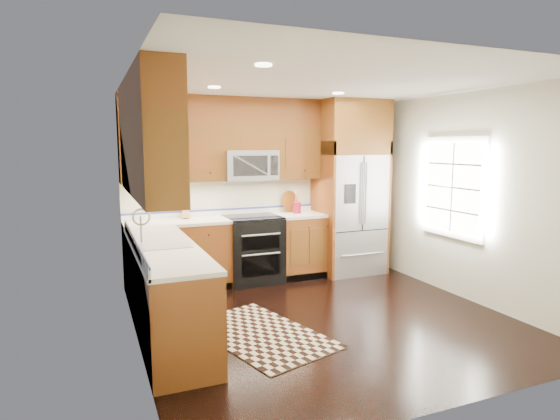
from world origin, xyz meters
name	(u,v)px	position (x,y,z in m)	size (l,w,h in m)	color
ground	(323,318)	(0.00, 0.00, 0.00)	(4.00, 4.00, 0.00)	black
wall_back	(261,189)	(0.00, 2.00, 1.30)	(4.00, 0.02, 2.60)	silver
wall_left	(134,214)	(-2.00, 0.00, 1.30)	(0.02, 4.00, 2.60)	silver
wall_right	(465,197)	(2.00, 0.00, 1.30)	(0.02, 4.00, 2.60)	silver
window	(453,187)	(1.98, 0.20, 1.40)	(0.04, 1.10, 1.30)	white
base_cabinets	(197,271)	(-1.23, 0.90, 0.45)	(2.85, 3.00, 0.90)	brown
countertop	(205,230)	(-1.09, 1.01, 0.92)	(2.86, 3.01, 0.04)	white
upper_cabinets	(197,138)	(-1.15, 1.09, 2.02)	(2.85, 3.00, 1.15)	brown
range	(253,249)	(-0.25, 1.67, 0.47)	(0.76, 0.67, 0.95)	black
microwave	(249,165)	(-0.25, 1.80, 1.66)	(0.76, 0.40, 0.42)	#B2B2B7
refrigerator	(350,187)	(1.30, 1.63, 1.30)	(0.98, 0.75, 2.60)	#B2B2B7
sink_faucet	(160,240)	(-1.73, 0.23, 0.99)	(0.54, 0.44, 0.37)	#B2B2B7
rug	(260,334)	(-0.81, -0.17, 0.01)	(0.95, 1.58, 0.01)	black
knife_block	(186,210)	(-1.15, 1.89, 1.05)	(0.12, 0.15, 0.27)	#AE8054
utensil_crock	(297,205)	(0.47, 1.75, 1.06)	(0.15, 0.15, 0.35)	maroon
cutting_board	(290,211)	(0.43, 1.93, 0.95)	(0.33, 0.33, 0.02)	brown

